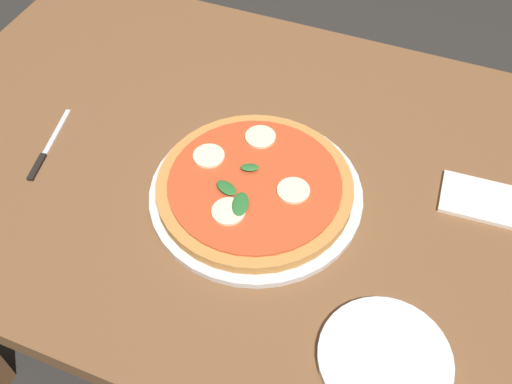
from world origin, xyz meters
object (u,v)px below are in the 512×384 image
object	(u,v)px
pizza	(254,186)
serving_tray	(256,193)
knife	(45,152)
plate_white	(385,359)
napkin	(480,200)
dining_table	(246,200)

from	to	relation	value
pizza	serving_tray	bearing A→B (deg)	-23.54
knife	plate_white	bearing A→B (deg)	-13.35
napkin	pizza	bearing A→B (deg)	-160.44
pizza	napkin	size ratio (longest dim) A/B	2.53
serving_tray	napkin	bearing A→B (deg)	19.94
napkin	knife	size ratio (longest dim) A/B	0.73
napkin	serving_tray	bearing A→B (deg)	-160.06
dining_table	napkin	world-z (taller)	napkin
dining_table	knife	bearing A→B (deg)	-162.42
serving_tray	plate_white	xyz separation A→B (m)	(0.27, -0.21, 0.00)
dining_table	knife	xyz separation A→B (m)	(-0.34, -0.11, 0.11)
pizza	knife	size ratio (longest dim) A/B	1.85
dining_table	serving_tray	bearing A→B (deg)	-53.41
dining_table	knife	distance (m)	0.38
dining_table	serving_tray	xyz separation A→B (m)	(0.04, -0.06, 0.11)
pizza	knife	bearing A→B (deg)	-172.49
serving_tray	knife	xyz separation A→B (m)	(-0.39, -0.05, -0.00)
dining_table	plate_white	bearing A→B (deg)	-40.06
serving_tray	pizza	size ratio (longest dim) A/B	1.09
napkin	dining_table	bearing A→B (deg)	-170.22
napkin	knife	distance (m)	0.76
plate_white	napkin	xyz separation A→B (m)	(0.08, 0.33, -0.00)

